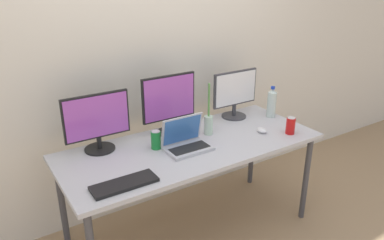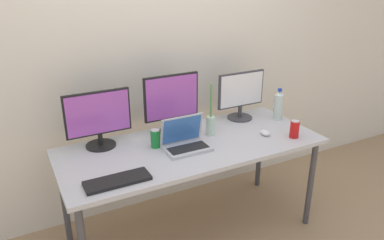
% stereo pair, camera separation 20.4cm
% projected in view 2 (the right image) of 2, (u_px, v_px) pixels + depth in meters
% --- Properties ---
extents(ground_plane, '(16.00, 16.00, 0.00)m').
position_uv_depth(ground_plane, '(192.00, 231.00, 2.86)').
color(ground_plane, '#9E7F5B').
extents(wall_back, '(7.00, 0.08, 2.60)m').
position_uv_depth(wall_back, '(156.00, 48.00, 2.85)').
color(wall_back, silver).
rests_on(wall_back, ground).
extents(work_desk, '(1.81, 0.75, 0.74)m').
position_uv_depth(work_desk, '(192.00, 152.00, 2.60)').
color(work_desk, '#424247').
rests_on(work_desk, ground).
extents(monitor_left, '(0.44, 0.20, 0.39)m').
position_uv_depth(monitor_left, '(98.00, 118.00, 2.47)').
color(monitor_left, black).
rests_on(monitor_left, work_desk).
extents(monitor_center, '(0.42, 0.19, 0.44)m').
position_uv_depth(monitor_center, '(172.00, 102.00, 2.68)').
color(monitor_center, black).
rests_on(monitor_center, work_desk).
extents(monitor_right, '(0.41, 0.20, 0.38)m').
position_uv_depth(monitor_right, '(241.00, 94.00, 2.95)').
color(monitor_right, '#38383D').
rests_on(monitor_right, work_desk).
extents(laptop_silver, '(0.30, 0.21, 0.22)m').
position_uv_depth(laptop_silver, '(185.00, 141.00, 2.50)').
color(laptop_silver, '#B7B7BC').
rests_on(laptop_silver, work_desk).
extents(keyboard_main, '(0.37, 0.14, 0.02)m').
position_uv_depth(keyboard_main, '(118.00, 181.00, 2.12)').
color(keyboard_main, black).
rests_on(keyboard_main, work_desk).
extents(mouse_by_keyboard, '(0.07, 0.10, 0.03)m').
position_uv_depth(mouse_by_keyboard, '(265.00, 133.00, 2.72)').
color(mouse_by_keyboard, silver).
rests_on(mouse_by_keyboard, work_desk).
extents(water_bottle, '(0.07, 0.07, 0.26)m').
position_uv_depth(water_bottle, '(279.00, 105.00, 2.96)').
color(water_bottle, silver).
rests_on(water_bottle, work_desk).
extents(soda_can_near_keyboard, '(0.07, 0.07, 0.13)m').
position_uv_depth(soda_can_near_keyboard, '(295.00, 129.00, 2.66)').
color(soda_can_near_keyboard, red).
rests_on(soda_can_near_keyboard, work_desk).
extents(soda_can_by_laptop, '(0.07, 0.07, 0.13)m').
position_uv_depth(soda_can_by_laptop, '(155.00, 138.00, 2.52)').
color(soda_can_by_laptop, '#197F33').
rests_on(soda_can_by_laptop, work_desk).
extents(bamboo_vase, '(0.06, 0.06, 0.38)m').
position_uv_depth(bamboo_vase, '(211.00, 124.00, 2.70)').
color(bamboo_vase, '#B2D1B7').
rests_on(bamboo_vase, work_desk).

